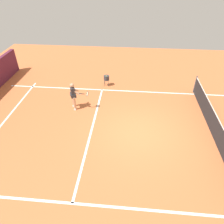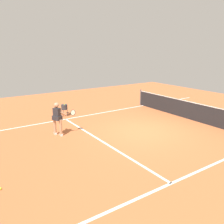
% 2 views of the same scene
% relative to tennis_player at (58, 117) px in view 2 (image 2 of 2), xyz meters
% --- Properties ---
extents(ground_plane, '(24.67, 24.67, 0.00)m').
position_rel_tennis_player_xyz_m(ground_plane, '(1.80, 3.60, -0.85)').
color(ground_plane, '#C66638').
extents(service_line_marking, '(7.91, 0.10, 0.01)m').
position_rel_tennis_player_xyz_m(service_line_marking, '(1.80, 1.26, -0.84)').
color(service_line_marking, white).
rests_on(service_line_marking, ground).
extents(sideline_left_marking, '(0.10, 16.98, 0.01)m').
position_rel_tennis_player_xyz_m(sideline_left_marking, '(-2.15, 3.60, -0.84)').
color(sideline_left_marking, white).
rests_on(sideline_left_marking, ground).
extents(sideline_right_marking, '(0.10, 16.98, 0.01)m').
position_rel_tennis_player_xyz_m(sideline_right_marking, '(5.75, 3.60, -0.84)').
color(sideline_right_marking, white).
rests_on(sideline_right_marking, ground).
extents(court_net, '(8.59, 0.08, 1.10)m').
position_rel_tennis_player_xyz_m(court_net, '(1.80, 7.10, -0.33)').
color(court_net, '#4C4C51').
rests_on(court_net, ground).
extents(tennis_player, '(0.68, 1.13, 1.55)m').
position_rel_tennis_player_xyz_m(tennis_player, '(0.00, 0.00, 0.00)').
color(tennis_player, tan).
rests_on(tennis_player, ground).
extents(tennis_ball_near, '(0.07, 0.07, 0.07)m').
position_rel_tennis_player_xyz_m(tennis_ball_near, '(3.24, -3.04, -0.81)').
color(tennis_ball_near, '#D1E533').
rests_on(tennis_ball_near, ground).
extents(ball_hopper, '(0.36, 0.36, 0.74)m').
position_rel_tennis_player_xyz_m(ball_hopper, '(-2.80, 1.48, -0.30)').
color(ball_hopper, '#333338').
rests_on(ball_hopper, ground).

